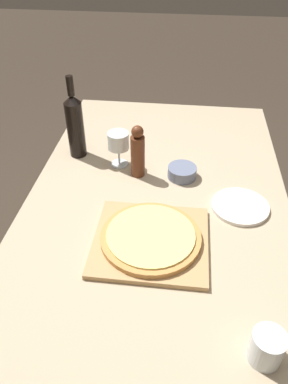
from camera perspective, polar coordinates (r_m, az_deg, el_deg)
The scene contains 10 objects.
ground_plane at distance 1.91m, azimuth 1.31°, elevation -19.53°, with size 12.00×12.00×0.00m, color #382D23.
dining_table at distance 1.40m, azimuth 1.69°, elevation -5.11°, with size 0.97×1.74×0.73m.
cutting_board at distance 1.22m, azimuth 1.16°, elevation -7.49°, with size 0.37×0.34×0.02m.
pizza at distance 1.21m, azimuth 1.17°, elevation -6.82°, with size 0.32×0.32×0.02m.
wine_bottle at distance 1.59m, azimuth -10.46°, elevation 10.05°, with size 0.07×0.07×0.35m.
pepper_mill at distance 1.46m, azimuth -0.97°, elevation 6.05°, with size 0.06×0.06×0.22m.
wine_glass at distance 1.52m, azimuth -3.93°, elevation 7.62°, with size 0.09×0.09×0.15m.
small_bowl at distance 1.50m, azimuth 5.83°, elevation 3.03°, with size 0.11×0.11×0.05m.
drinking_tumbler at distance 1.00m, azimuth 18.21°, elevation -21.57°, with size 0.08×0.08×0.09m.
dinner_plate at distance 1.39m, azimuth 14.43°, elevation -2.13°, with size 0.21×0.21×0.01m.
Camera 1 is at (0.08, -1.01, 1.62)m, focal length 35.00 mm.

